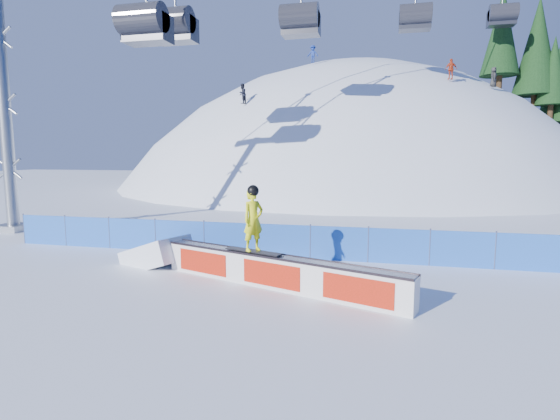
# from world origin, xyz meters

# --- Properties ---
(ground) EXTENTS (160.00, 160.00, 0.00)m
(ground) POSITION_xyz_m (0.00, 0.00, 0.00)
(ground) COLOR white
(ground) RESTS_ON ground
(snow_hill) EXTENTS (64.00, 64.00, 64.00)m
(snow_hill) POSITION_xyz_m (0.00, 42.00, -18.00)
(snow_hill) COLOR white
(snow_hill) RESTS_ON ground
(safety_fence) EXTENTS (22.05, 0.05, 1.30)m
(safety_fence) POSITION_xyz_m (0.00, 4.50, 0.60)
(safety_fence) COLOR blue
(safety_fence) RESTS_ON ground
(rail_box) EXTENTS (7.44, 3.15, 0.93)m
(rail_box) POSITION_xyz_m (0.62, 0.96, 0.46)
(rail_box) COLOR silver
(rail_box) RESTS_ON ground
(snow_ramp) EXTENTS (2.63, 2.12, 1.42)m
(snow_ramp) POSITION_xyz_m (-3.91, 2.61, 0.00)
(snow_ramp) COLOR white
(snow_ramp) RESTS_ON ground
(snowboarder) EXTENTS (1.83, 0.93, 1.90)m
(snowboarder) POSITION_xyz_m (-0.10, 1.23, 1.86)
(snowboarder) COLOR black
(snowboarder) RESTS_ON rail_box
(distant_skiers) EXTENTS (21.30, 9.10, 6.39)m
(distant_skiers) POSITION_xyz_m (1.10, 29.77, 10.96)
(distant_skiers) COLOR black
(distant_skiers) RESTS_ON ground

